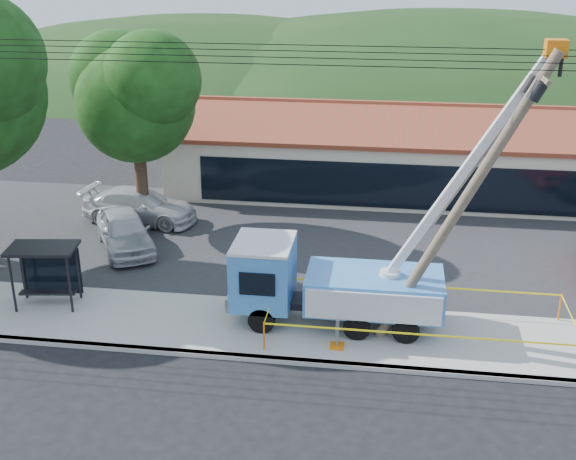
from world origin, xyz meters
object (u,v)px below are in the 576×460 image
(utility_truck, at_px, (331,280))
(leaning_pole, at_px, (470,191))
(car_white, at_px, (141,224))
(bus_shelter, at_px, (45,261))
(car_silver, at_px, (126,251))

(utility_truck, xyz_separation_m, leaning_pole, (4.16, -0.72, 3.58))
(utility_truck, distance_m, car_white, 12.85)
(utility_truck, height_order, car_white, utility_truck)
(leaning_pole, height_order, bus_shelter, leaning_pole)
(car_white, bearing_deg, leaning_pole, -116.83)
(car_silver, bearing_deg, utility_truck, -59.39)
(utility_truck, relative_size, car_silver, 2.05)
(utility_truck, xyz_separation_m, car_silver, (-9.16, 5.17, -1.69))
(utility_truck, xyz_separation_m, bus_shelter, (-10.09, -0.06, 0.10))
(leaning_pole, height_order, car_white, leaning_pole)
(car_white, bearing_deg, utility_truck, -124.46)
(utility_truck, height_order, leaning_pole, utility_truck)
(car_silver, distance_m, car_white, 3.23)
(bus_shelter, distance_m, car_white, 8.63)
(utility_truck, xyz_separation_m, car_white, (-9.60, 8.36, -1.69))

